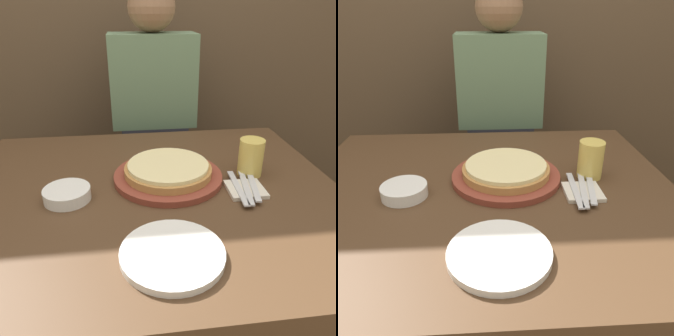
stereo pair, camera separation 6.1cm
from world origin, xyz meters
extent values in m
cube|color=#4C331E|center=(0.00, 0.00, 0.37)|extent=(1.18, 1.00, 0.75)
cylinder|color=brown|center=(0.06, 0.06, 0.76)|extent=(0.35, 0.35, 0.02)
cylinder|color=#B77F42|center=(0.06, 0.06, 0.78)|extent=(0.28, 0.28, 0.02)
cylinder|color=beige|center=(0.06, 0.06, 0.80)|extent=(0.26, 0.26, 0.01)
cylinder|color=#E5C65B|center=(0.34, 0.06, 0.81)|extent=(0.08, 0.08, 0.12)
cylinder|color=white|center=(0.34, 0.06, 0.86)|extent=(0.08, 0.08, 0.01)
cylinder|color=white|center=(0.03, -0.31, 0.76)|extent=(0.24, 0.24, 0.02)
cylinder|color=white|center=(-0.24, -0.03, 0.77)|extent=(0.14, 0.14, 0.04)
cube|color=beige|center=(0.29, -0.05, 0.76)|extent=(0.11, 0.11, 0.01)
cube|color=silver|center=(0.26, -0.05, 0.76)|extent=(0.03, 0.21, 0.00)
cube|color=silver|center=(0.29, -0.05, 0.76)|extent=(0.05, 0.21, 0.00)
cube|color=silver|center=(0.31, -0.05, 0.76)|extent=(0.05, 0.18, 0.00)
cube|color=#33333D|center=(0.07, 0.69, 0.36)|extent=(0.32, 0.20, 0.73)
cube|color=slate|center=(0.07, 0.69, 0.94)|extent=(0.40, 0.20, 0.42)
sphere|color=#936B4C|center=(0.07, 0.69, 1.25)|extent=(0.21, 0.21, 0.21)
camera|label=1|loc=(-0.05, -0.88, 1.25)|focal=35.00mm
camera|label=2|loc=(0.01, -0.88, 1.25)|focal=35.00mm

